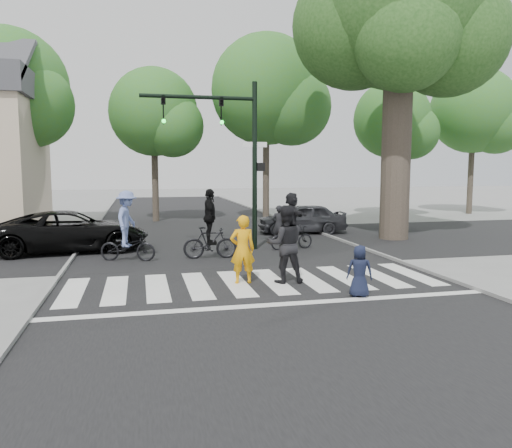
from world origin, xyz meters
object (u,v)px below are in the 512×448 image
(pedestrian_woman, at_px, (243,249))
(pedestrian_adult, at_px, (285,244))
(traffic_signal, at_px, (231,141))
(car_grey, at_px, (302,218))
(car_suv, at_px, (72,231))
(cyclist_mid, at_px, (210,230))
(eucalyptus, at_px, (399,16))
(pedestrian_child, at_px, (360,271))
(cyclist_right, at_px, (292,224))
(cyclist_left, at_px, (127,231))

(pedestrian_woman, bearing_deg, pedestrian_adult, 173.13)
(traffic_signal, relative_size, car_grey, 1.51)
(traffic_signal, distance_m, car_suv, 6.50)
(pedestrian_woman, height_order, pedestrian_adult, pedestrian_adult)
(cyclist_mid, bearing_deg, car_suv, 151.33)
(pedestrian_woman, distance_m, pedestrian_adult, 1.11)
(pedestrian_woman, relative_size, car_grey, 0.45)
(eucalyptus, bearing_deg, pedestrian_child, -122.56)
(eucalyptus, distance_m, car_grey, 9.32)
(car_suv, bearing_deg, pedestrian_woman, -147.76)
(cyclist_right, distance_m, car_grey, 4.59)
(eucalyptus, xyz_separation_m, cyclist_mid, (-8.19, -3.00, -8.14))
(traffic_signal, bearing_deg, cyclist_mid, -123.29)
(pedestrian_child, bearing_deg, cyclist_right, -71.67)
(pedestrian_adult, height_order, cyclist_mid, cyclist_mid)
(car_suv, bearing_deg, eucalyptus, -93.93)
(pedestrian_woman, bearing_deg, car_suv, -49.89)
(traffic_signal, bearing_deg, cyclist_right, -9.30)
(pedestrian_woman, bearing_deg, eucalyptus, -137.94)
(traffic_signal, bearing_deg, car_suv, 170.17)
(cyclist_left, xyz_separation_m, car_suv, (-1.96, 2.31, -0.25))
(pedestrian_woman, xyz_separation_m, cyclist_mid, (-0.33, 3.68, 0.06))
(pedestrian_woman, height_order, pedestrian_child, pedestrian_woman)
(pedestrian_child, bearing_deg, cyclist_mid, -42.21)
(pedestrian_woman, xyz_separation_m, car_suv, (-4.91, 6.19, -0.15))
(eucalyptus, xyz_separation_m, pedestrian_adult, (-6.77, -6.85, -8.07))
(car_grey, bearing_deg, pedestrian_woman, -20.93)
(eucalyptus, distance_m, pedestrian_child, 13.30)
(eucalyptus, relative_size, pedestrian_adult, 6.45)
(pedestrian_woman, xyz_separation_m, pedestrian_adult, (1.09, -0.16, 0.12))
(eucalyptus, xyz_separation_m, cyclist_left, (-10.81, -2.81, -8.10))
(pedestrian_woman, height_order, cyclist_mid, cyclist_mid)
(cyclist_left, xyz_separation_m, cyclist_right, (5.78, 0.99, -0.05))
(traffic_signal, distance_m, car_grey, 6.39)
(pedestrian_adult, relative_size, cyclist_mid, 0.88)
(pedestrian_child, bearing_deg, pedestrian_adult, -32.44)
(traffic_signal, xyz_separation_m, pedestrian_adult, (0.41, -5.38, -2.89))
(cyclist_left, relative_size, cyclist_mid, 0.99)
(eucalyptus, bearing_deg, traffic_signal, -168.44)
(pedestrian_adult, bearing_deg, cyclist_right, -103.19)
(eucalyptus, distance_m, cyclist_mid, 11.93)
(cyclist_right, height_order, car_grey, cyclist_right)
(traffic_signal, relative_size, cyclist_left, 2.66)
(pedestrian_woman, bearing_deg, car_grey, -115.32)
(car_suv, bearing_deg, cyclist_mid, -124.84)
(pedestrian_child, distance_m, pedestrian_adult, 2.22)
(car_grey, bearing_deg, pedestrian_child, -5.59)
(pedestrian_adult, height_order, car_grey, pedestrian_adult)
(pedestrian_woman, relative_size, car_suv, 0.34)
(pedestrian_adult, distance_m, cyclist_left, 5.71)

